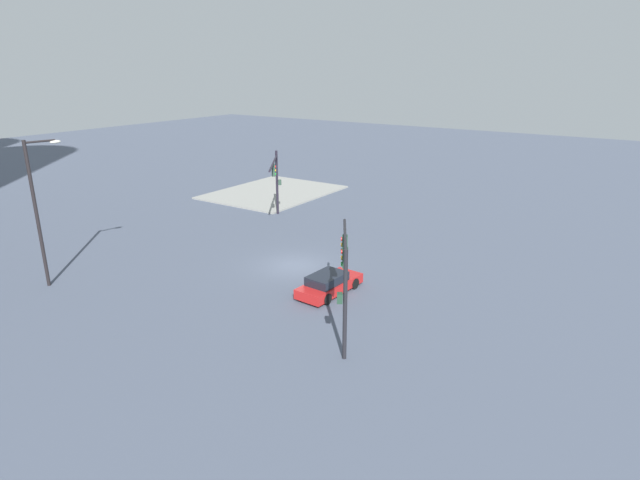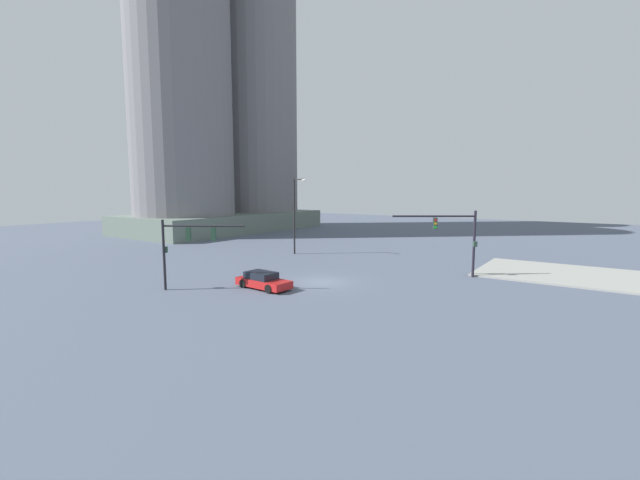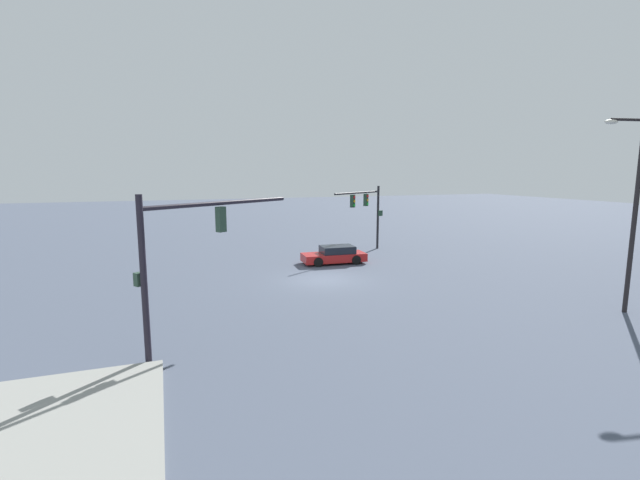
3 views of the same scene
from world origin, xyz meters
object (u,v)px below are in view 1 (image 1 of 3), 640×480
(streetlamp_curved_arm, at_px, (39,205))
(sedan_car_approaching, at_px, (329,284))
(traffic_signal_opposite_side, at_px, (276,175))
(traffic_signal_near_corner, at_px, (345,269))

(streetlamp_curved_arm, bearing_deg, sedan_car_approaching, -49.64)
(streetlamp_curved_arm, distance_m, sedan_car_approaching, 17.07)
(traffic_signal_opposite_side, distance_m, streetlamp_curved_arm, 18.72)
(traffic_signal_opposite_side, height_order, sedan_car_approaching, traffic_signal_opposite_side)
(traffic_signal_opposite_side, relative_size, sedan_car_approaching, 1.35)
(traffic_signal_near_corner, relative_size, streetlamp_curved_arm, 0.63)
(sedan_car_approaching, bearing_deg, traffic_signal_near_corner, -135.98)
(traffic_signal_near_corner, bearing_deg, traffic_signal_opposite_side, 15.11)
(traffic_signal_near_corner, relative_size, sedan_car_approaching, 1.22)
(streetlamp_curved_arm, xyz_separation_m, sedan_car_approaching, (-14.38, -8.12, -4.30))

